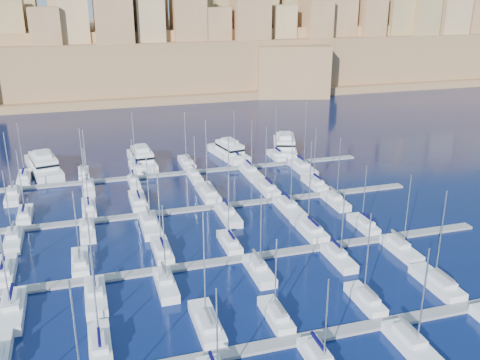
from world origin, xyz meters
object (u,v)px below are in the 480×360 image
object	(u,v)px
sailboat_4	(365,300)
motor_yacht_c	(229,151)
sailboat_2	(207,324)
motor_yacht_b	(142,158)
motor_yacht_d	(285,145)
motor_yacht_a	(44,165)

from	to	relation	value
sailboat_4	motor_yacht_c	world-z (taller)	sailboat_4
sailboat_2	sailboat_4	distance (m)	22.00
motor_yacht_b	motor_yacht_d	world-z (taller)	same
motor_yacht_a	motor_yacht_d	distance (m)	60.35
sailboat_4	motor_yacht_d	distance (m)	73.26
sailboat_4	motor_yacht_c	size ratio (longest dim) A/B	0.83
motor_yacht_d	sailboat_4	bearing A→B (deg)	-102.76
motor_yacht_a	motor_yacht_b	bearing A→B (deg)	-3.78
motor_yacht_c	sailboat_2	bearing A→B (deg)	-107.95
motor_yacht_a	motor_yacht_d	bearing A→B (deg)	-0.42
sailboat_4	motor_yacht_d	bearing A→B (deg)	77.24
motor_yacht_c	motor_yacht_b	bearing A→B (deg)	179.37
sailboat_4	motor_yacht_a	xyz separation A→B (m)	(-44.16, 71.89, 0.99)
sailboat_2	motor_yacht_c	size ratio (longest dim) A/B	0.99
sailboat_2	motor_yacht_b	world-z (taller)	sailboat_2
motor_yacht_a	motor_yacht_d	xyz separation A→B (m)	(60.34, -0.45, 0.00)
sailboat_2	motor_yacht_b	size ratio (longest dim) A/B	0.98
motor_yacht_b	motor_yacht_c	distance (m)	21.93
sailboat_2	motor_yacht_d	xyz separation A→B (m)	(38.16, 70.60, 0.96)
motor_yacht_b	motor_yacht_c	bearing A→B (deg)	-0.63
sailboat_2	motor_yacht_d	distance (m)	80.26
sailboat_4	motor_yacht_b	world-z (taller)	sailboat_4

